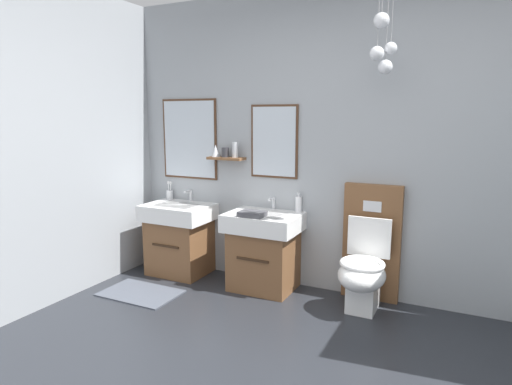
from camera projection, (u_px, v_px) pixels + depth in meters
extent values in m
cube|color=#999EA3|center=(369.00, 145.00, 3.72)|extent=(4.82, 0.12, 2.63)
cube|color=#4C301E|center=(190.00, 139.00, 4.43)|extent=(0.63, 0.02, 0.79)
cube|color=silver|center=(189.00, 139.00, 4.42)|extent=(0.59, 0.01, 0.75)
cube|color=#4C301E|center=(274.00, 142.00, 4.03)|extent=(0.46, 0.02, 0.66)
cube|color=silver|center=(274.00, 142.00, 4.02)|extent=(0.42, 0.01, 0.62)
cube|color=brown|center=(226.00, 158.00, 4.20)|extent=(0.36, 0.14, 0.02)
cone|color=silver|center=(216.00, 151.00, 4.22)|extent=(0.07, 0.07, 0.12)
cylinder|color=#333338|center=(225.00, 152.00, 4.18)|extent=(0.07, 0.07, 0.09)
cylinder|color=silver|center=(235.00, 150.00, 4.15)|extent=(0.06, 0.06, 0.14)
cylinder|color=gray|center=(388.00, 12.00, 3.18)|extent=(0.01, 0.01, 0.67)
sphere|color=silver|center=(385.00, 67.00, 3.25)|extent=(0.11, 0.11, 0.11)
cylinder|color=gray|center=(393.00, 2.00, 3.18)|extent=(0.01, 0.01, 0.54)
sphere|color=silver|center=(391.00, 48.00, 3.24)|extent=(0.09, 0.09, 0.09)
sphere|color=silver|center=(381.00, 21.00, 3.14)|extent=(0.11, 0.11, 0.11)
cylinder|color=gray|center=(379.00, 4.00, 3.15)|extent=(0.01, 0.01, 0.58)
sphere|color=silver|center=(377.00, 53.00, 3.21)|extent=(0.11, 0.11, 0.11)
cube|color=#474C56|center=(141.00, 293.00, 3.93)|extent=(0.68, 0.44, 0.01)
cube|color=brown|center=(180.00, 246.00, 4.43)|extent=(0.55, 0.46, 0.55)
cube|color=#342214|center=(165.00, 246.00, 4.21)|extent=(0.30, 0.01, 0.02)
cube|color=white|center=(179.00, 212.00, 4.37)|extent=(0.65, 0.52, 0.16)
cube|color=silver|center=(177.00, 206.00, 4.33)|extent=(0.40, 0.28, 0.03)
cylinder|color=silver|center=(191.00, 195.00, 4.53)|extent=(0.03, 0.03, 0.11)
cylinder|color=silver|center=(188.00, 191.00, 4.47)|extent=(0.02, 0.11, 0.02)
cube|color=brown|center=(264.00, 259.00, 4.02)|extent=(0.55, 0.46, 0.55)
cube|color=#342214|center=(252.00, 260.00, 3.80)|extent=(0.30, 0.01, 0.02)
cube|color=white|center=(264.00, 222.00, 3.96)|extent=(0.65, 0.52, 0.16)
cube|color=silver|center=(263.00, 216.00, 3.93)|extent=(0.40, 0.28, 0.03)
cylinder|color=silver|center=(274.00, 203.00, 4.13)|extent=(0.03, 0.03, 0.11)
cylinder|color=silver|center=(271.00, 199.00, 4.07)|extent=(0.02, 0.11, 0.02)
cube|color=brown|center=(372.00, 242.00, 3.77)|extent=(0.48, 0.10, 1.00)
cube|color=silver|center=(372.00, 206.00, 3.66)|extent=(0.15, 0.01, 0.09)
cube|color=white|center=(363.00, 290.00, 3.59)|extent=(0.22, 0.30, 0.34)
ellipsoid|color=white|center=(362.00, 275.00, 3.49)|extent=(0.37, 0.46, 0.24)
torus|color=white|center=(362.00, 264.00, 3.48)|extent=(0.35, 0.35, 0.04)
cube|color=white|center=(369.00, 237.00, 3.64)|extent=(0.35, 0.03, 0.33)
cylinder|color=silver|center=(170.00, 195.00, 4.61)|extent=(0.07, 0.07, 0.09)
cylinder|color=white|center=(171.00, 190.00, 4.60)|extent=(0.03, 0.03, 0.15)
cube|color=white|center=(171.00, 183.00, 4.57)|extent=(0.02, 0.02, 0.03)
cylinder|color=white|center=(169.00, 190.00, 4.61)|extent=(0.01, 0.01, 0.15)
cube|color=white|center=(168.00, 183.00, 4.59)|extent=(0.01, 0.02, 0.03)
cylinder|color=white|center=(299.00, 204.00, 3.99)|extent=(0.06, 0.06, 0.14)
cylinder|color=silver|center=(299.00, 194.00, 3.98)|extent=(0.02, 0.02, 0.04)
cube|color=#47474C|center=(252.00, 214.00, 3.82)|extent=(0.22, 0.16, 0.04)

